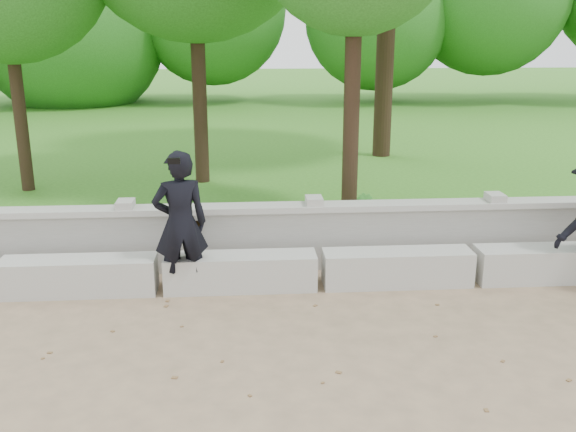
% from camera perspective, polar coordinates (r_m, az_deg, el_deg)
% --- Properties ---
extents(ground, '(80.00, 80.00, 0.00)m').
position_cam_1_polar(ground, '(6.57, -13.13, -12.90)').
color(ground, '#9B805F').
rests_on(ground, ground).
extents(lawn, '(40.00, 22.00, 0.25)m').
position_cam_1_polar(lawn, '(19.93, -7.19, 7.32)').
color(lawn, '#336C1D').
rests_on(lawn, ground).
extents(concrete_bench, '(11.90, 0.45, 0.45)m').
position_cam_1_polar(concrete_bench, '(8.19, -11.27, -5.07)').
color(concrete_bench, '#B6B4AC').
rests_on(concrete_bench, ground).
extents(parapet_wall, '(12.50, 0.35, 0.90)m').
position_cam_1_polar(parapet_wall, '(8.76, -10.82, -1.96)').
color(parapet_wall, '#ABA9A2').
rests_on(parapet_wall, ground).
extents(man_main, '(0.73, 0.67, 1.80)m').
position_cam_1_polar(man_main, '(7.84, -9.55, -0.69)').
color(man_main, black).
rests_on(man_main, ground).
extents(shrub_b, '(0.37, 0.40, 0.59)m').
position_cam_1_polar(shrub_b, '(9.51, 6.72, 0.17)').
color(shrub_b, '#3C8E30').
rests_on(shrub_b, lawn).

